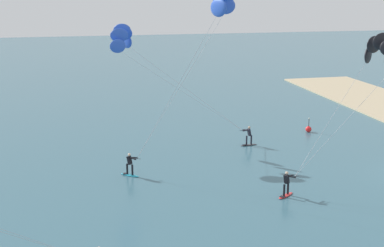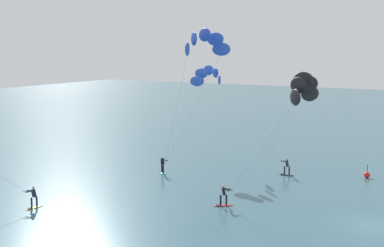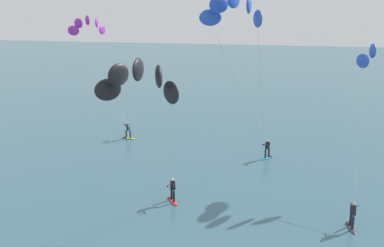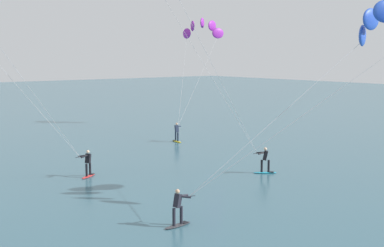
% 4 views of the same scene
% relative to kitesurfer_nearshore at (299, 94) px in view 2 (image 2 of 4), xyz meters
% --- Properties ---
extents(ground_plane, '(240.00, 240.00, 0.00)m').
position_rel_kitesurfer_nearshore_xyz_m(ground_plane, '(1.18, -5.27, -8.82)').
color(ground_plane, '#386070').
extents(kitesurfer_nearshore, '(4.38, 7.36, 10.34)m').
position_rel_kitesurfer_nearshore_xyz_m(kitesurfer_nearshore, '(0.00, 0.00, 0.00)').
color(kitesurfer_nearshore, red).
rests_on(kitesurfer_nearshore, ground).
extents(kitesurfer_mid_water, '(5.91, 12.16, 10.17)m').
position_rel_kitesurfer_nearshore_xyz_m(kitesurfer_mid_water, '(14.42, 13.97, -0.17)').
color(kitesurfer_mid_water, '#333338').
rests_on(kitesurfer_mid_water, ground).
extents(kitesurfer_far_out, '(5.65, 8.13, 13.56)m').
position_rel_kitesurfer_nearshore_xyz_m(kitesurfer_far_out, '(3.62, 9.34, 3.05)').
color(kitesurfer_far_out, '#23ADD1').
rests_on(kitesurfer_far_out, ground).
extents(marker_buoy, '(0.56, 0.56, 1.38)m').
position_rel_kitesurfer_nearshore_xyz_m(marker_buoy, '(14.08, -2.47, -8.52)').
color(marker_buoy, red).
rests_on(marker_buoy, ground).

